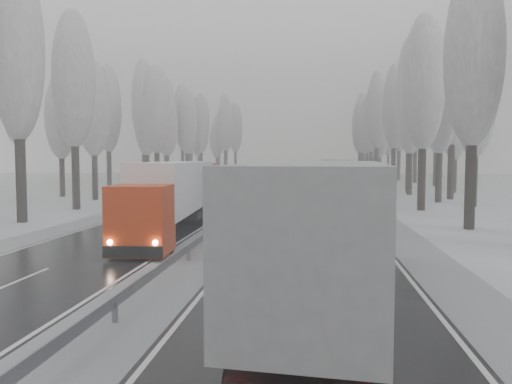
% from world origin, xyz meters
% --- Properties ---
extents(ground, '(260.00, 260.00, 0.00)m').
position_xyz_m(ground, '(0.00, 0.00, 0.00)').
color(ground, silver).
rests_on(ground, ground).
extents(carriageway_right, '(7.50, 200.00, 0.03)m').
position_xyz_m(carriageway_right, '(5.25, 30.00, 0.01)').
color(carriageway_right, black).
rests_on(carriageway_right, ground).
extents(carriageway_left, '(7.50, 200.00, 0.03)m').
position_xyz_m(carriageway_left, '(-5.25, 30.00, 0.01)').
color(carriageway_left, black).
rests_on(carriageway_left, ground).
extents(median_slush, '(3.00, 200.00, 0.04)m').
position_xyz_m(median_slush, '(0.00, 30.00, 0.02)').
color(median_slush, '#929399').
rests_on(median_slush, ground).
extents(shoulder_right, '(2.40, 200.00, 0.04)m').
position_xyz_m(shoulder_right, '(10.20, 30.00, 0.02)').
color(shoulder_right, '#929399').
rests_on(shoulder_right, ground).
extents(shoulder_left, '(2.40, 200.00, 0.04)m').
position_xyz_m(shoulder_left, '(-10.20, 30.00, 0.02)').
color(shoulder_left, '#929399').
rests_on(shoulder_left, ground).
extents(median_guardrail, '(0.12, 200.00, 0.76)m').
position_xyz_m(median_guardrail, '(0.00, 29.99, 0.60)').
color(median_guardrail, slate).
rests_on(median_guardrail, ground).
extents(tree_16, '(3.60, 3.60, 16.53)m').
position_xyz_m(tree_16, '(15.04, 15.67, 10.67)').
color(tree_16, black).
rests_on(tree_16, ground).
extents(tree_18, '(3.60, 3.60, 16.58)m').
position_xyz_m(tree_18, '(14.51, 27.03, 10.70)').
color(tree_18, black).
rests_on(tree_18, ground).
extents(tree_19, '(3.60, 3.60, 14.57)m').
position_xyz_m(tree_19, '(20.02, 31.03, 9.42)').
color(tree_19, black).
rests_on(tree_19, ground).
extents(tree_20, '(3.60, 3.60, 15.71)m').
position_xyz_m(tree_20, '(17.90, 35.17, 10.14)').
color(tree_20, black).
rests_on(tree_20, ground).
extents(tree_21, '(3.60, 3.60, 18.62)m').
position_xyz_m(tree_21, '(20.12, 39.17, 12.00)').
color(tree_21, black).
rests_on(tree_21, ground).
extents(tree_22, '(3.60, 3.60, 15.86)m').
position_xyz_m(tree_22, '(17.02, 45.60, 10.24)').
color(tree_22, black).
rests_on(tree_22, ground).
extents(tree_23, '(3.60, 3.60, 13.55)m').
position_xyz_m(tree_23, '(23.31, 49.60, 8.77)').
color(tree_23, black).
rests_on(tree_23, ground).
extents(tree_24, '(3.60, 3.60, 20.49)m').
position_xyz_m(tree_24, '(17.90, 51.02, 13.19)').
color(tree_24, black).
rests_on(tree_24, ground).
extents(tree_25, '(3.60, 3.60, 19.44)m').
position_xyz_m(tree_25, '(24.81, 55.02, 12.52)').
color(tree_25, black).
rests_on(tree_25, ground).
extents(tree_26, '(3.60, 3.60, 18.78)m').
position_xyz_m(tree_26, '(17.56, 61.27, 12.10)').
color(tree_26, black).
rests_on(tree_26, ground).
extents(tree_27, '(3.60, 3.60, 17.62)m').
position_xyz_m(tree_27, '(24.72, 65.27, 11.36)').
color(tree_27, black).
rests_on(tree_27, ground).
extents(tree_28, '(3.60, 3.60, 19.62)m').
position_xyz_m(tree_28, '(16.34, 71.95, 12.64)').
color(tree_28, black).
rests_on(tree_28, ground).
extents(tree_29, '(3.60, 3.60, 18.11)m').
position_xyz_m(tree_29, '(23.71, 75.95, 11.67)').
color(tree_29, black).
rests_on(tree_29, ground).
extents(tree_30, '(3.60, 3.60, 17.86)m').
position_xyz_m(tree_30, '(16.56, 81.70, 11.52)').
color(tree_30, black).
rests_on(tree_30, ground).
extents(tree_31, '(3.60, 3.60, 18.58)m').
position_xyz_m(tree_31, '(22.48, 85.70, 11.97)').
color(tree_31, black).
rests_on(tree_31, ground).
extents(tree_32, '(3.60, 3.60, 17.33)m').
position_xyz_m(tree_32, '(16.63, 89.21, 11.18)').
color(tree_32, black).
rests_on(tree_32, ground).
extents(tree_33, '(3.60, 3.60, 14.33)m').
position_xyz_m(tree_33, '(19.77, 93.21, 9.26)').
color(tree_33, black).
rests_on(tree_33, ground).
extents(tree_34, '(3.60, 3.60, 17.63)m').
position_xyz_m(tree_34, '(15.73, 96.32, 11.37)').
color(tree_34, black).
rests_on(tree_34, ground).
extents(tree_35, '(3.60, 3.60, 18.25)m').
position_xyz_m(tree_35, '(24.94, 100.32, 11.77)').
color(tree_35, black).
rests_on(tree_35, ground).
extents(tree_36, '(3.60, 3.60, 20.23)m').
position_xyz_m(tree_36, '(17.04, 106.16, 13.02)').
color(tree_36, black).
rests_on(tree_36, ground).
extents(tree_37, '(3.60, 3.60, 16.37)m').
position_xyz_m(tree_37, '(24.02, 110.16, 10.56)').
color(tree_37, black).
rests_on(tree_37, ground).
extents(tree_38, '(3.60, 3.60, 17.97)m').
position_xyz_m(tree_38, '(18.73, 116.73, 11.59)').
color(tree_38, black).
rests_on(tree_38, ground).
extents(tree_39, '(3.60, 3.60, 16.19)m').
position_xyz_m(tree_39, '(21.55, 120.73, 10.45)').
color(tree_39, black).
rests_on(tree_39, ground).
extents(tree_56, '(3.60, 3.60, 18.12)m').
position_xyz_m(tree_56, '(-14.71, 15.70, 11.68)').
color(tree_56, black).
rests_on(tree_56, ground).
extents(tree_58, '(3.60, 3.60, 17.21)m').
position_xyz_m(tree_58, '(-15.13, 24.57, 11.10)').
color(tree_58, black).
rests_on(tree_58, ground).
extents(tree_59, '(3.60, 3.60, 18.41)m').
position_xyz_m(tree_59, '(-22.80, 28.57, 11.87)').
color(tree_59, black).
rests_on(tree_59, ground).
extents(tree_60, '(3.60, 3.60, 14.84)m').
position_xyz_m(tree_60, '(-17.75, 34.20, 9.59)').
color(tree_60, black).
rests_on(tree_60, ground).
extents(tree_61, '(3.60, 3.60, 13.95)m').
position_xyz_m(tree_61, '(-23.52, 38.20, 9.02)').
color(tree_61, black).
rests_on(tree_61, ground).
extents(tree_62, '(3.60, 3.60, 16.04)m').
position_xyz_m(tree_62, '(-13.94, 43.73, 10.36)').
color(tree_62, black).
rests_on(tree_62, ground).
extents(tree_63, '(3.60, 3.60, 16.88)m').
position_xyz_m(tree_63, '(-21.85, 47.73, 10.89)').
color(tree_63, black).
rests_on(tree_63, ground).
extents(tree_64, '(3.60, 3.60, 15.42)m').
position_xyz_m(tree_64, '(-18.26, 52.71, 9.96)').
color(tree_64, black).
rests_on(tree_64, ground).
extents(tree_65, '(3.60, 3.60, 19.48)m').
position_xyz_m(tree_65, '(-20.05, 56.71, 12.55)').
color(tree_65, black).
rests_on(tree_65, ground).
extents(tree_66, '(3.60, 3.60, 15.23)m').
position_xyz_m(tree_66, '(-18.16, 62.35, 9.84)').
color(tree_66, black).
rests_on(tree_66, ground).
extents(tree_67, '(3.60, 3.60, 17.09)m').
position_xyz_m(tree_67, '(-19.54, 66.35, 11.03)').
color(tree_67, black).
rests_on(tree_67, ground).
extents(tree_68, '(3.60, 3.60, 16.65)m').
position_xyz_m(tree_68, '(-16.58, 69.11, 10.75)').
color(tree_68, black).
rests_on(tree_68, ground).
extents(tree_69, '(3.60, 3.60, 19.35)m').
position_xyz_m(tree_69, '(-21.42, 73.11, 12.46)').
color(tree_69, black).
rests_on(tree_69, ground).
extents(tree_70, '(3.60, 3.60, 17.09)m').
position_xyz_m(tree_70, '(-16.33, 79.19, 11.03)').
color(tree_70, black).
rests_on(tree_70, ground).
extents(tree_71, '(3.60, 3.60, 19.61)m').
position_xyz_m(tree_71, '(-21.09, 83.19, 12.63)').
color(tree_71, black).
rests_on(tree_71, ground).
extents(tree_72, '(3.60, 3.60, 15.11)m').
position_xyz_m(tree_72, '(-18.93, 88.54, 9.76)').
color(tree_72, black).
rests_on(tree_72, ground).
extents(tree_73, '(3.60, 3.60, 17.22)m').
position_xyz_m(tree_73, '(-21.82, 92.54, 11.11)').
color(tree_73, black).
rests_on(tree_73, ground).
extents(tree_74, '(3.60, 3.60, 19.68)m').
position_xyz_m(tree_74, '(-15.07, 99.33, 12.67)').
color(tree_74, black).
rests_on(tree_74, ground).
extents(tree_75, '(3.60, 3.60, 18.60)m').
position_xyz_m(tree_75, '(-24.20, 103.33, 11.99)').
color(tree_75, black).
rests_on(tree_75, ground).
extents(tree_76, '(3.60, 3.60, 18.55)m').
position_xyz_m(tree_76, '(-14.05, 108.72, 11.95)').
color(tree_76, black).
rests_on(tree_76, ground).
extents(tree_77, '(3.60, 3.60, 14.32)m').
position_xyz_m(tree_77, '(-19.66, 112.72, 9.26)').
color(tree_77, black).
rests_on(tree_77, ground).
extents(tree_78, '(3.60, 3.60, 19.55)m').
position_xyz_m(tree_78, '(-17.56, 115.31, 12.59)').
color(tree_78, black).
rests_on(tree_78, ground).
extents(tree_79, '(3.60, 3.60, 17.07)m').
position_xyz_m(tree_79, '(-20.33, 119.31, 11.01)').
color(tree_79, black).
rests_on(tree_79, ground).
extents(truck_grey_tarp, '(4.32, 17.00, 4.32)m').
position_xyz_m(truck_grey_tarp, '(5.80, -1.82, 2.52)').
color(truck_grey_tarp, '#434448').
rests_on(truck_grey_tarp, ground).
extents(truck_blue_box, '(2.65, 15.16, 3.87)m').
position_xyz_m(truck_blue_box, '(4.22, 18.97, 2.26)').
color(truck_blue_box, '#1D1E49').
rests_on(truck_blue_box, ground).
extents(truck_cream_box, '(2.91, 16.99, 4.34)m').
position_xyz_m(truck_cream_box, '(7.82, 40.04, 2.54)').
color(truck_cream_box, beige).
rests_on(truck_cream_box, ground).
extents(box_truck_distant, '(3.33, 8.10, 2.94)m').
position_xyz_m(box_truck_distant, '(4.13, 86.21, 1.50)').
color(box_truck_distant, silver).
rests_on(box_truck_distant, ground).
extents(truck_red_white, '(3.64, 16.53, 4.21)m').
position_xyz_m(truck_red_white, '(-2.83, 11.63, 2.46)').
color(truck_red_white, '#B92C0A').
rests_on(truck_red_white, ground).
extents(truck_red_red, '(2.43, 14.70, 3.76)m').
position_xyz_m(truck_red_red, '(-8.20, 42.26, 2.20)').
color(truck_red_red, '#B50A15').
rests_on(truck_red_red, ground).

